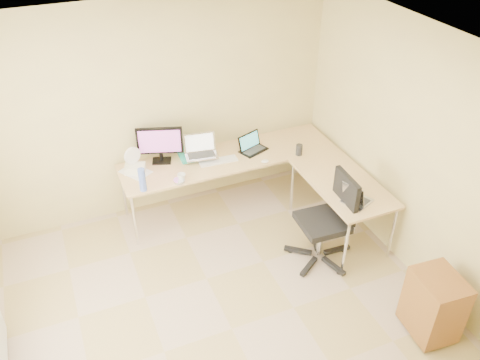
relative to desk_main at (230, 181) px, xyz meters
name	(u,v)px	position (x,y,z in m)	size (l,w,h in m)	color
floor	(232,329)	(-0.72, -1.85, -0.36)	(4.50, 4.50, 0.00)	tan
ceiling	(228,74)	(-0.72, -1.85, 2.24)	(4.50, 4.50, 0.00)	white
wall_back	(158,110)	(-0.72, 0.40, 0.93)	(4.50, 4.50, 0.00)	#CDBE76
wall_right	(435,170)	(1.38, -1.85, 0.93)	(4.50, 4.50, 0.00)	#CDBE76
desk_main	(230,181)	(0.00, 0.00, 0.00)	(2.65, 0.70, 0.73)	tan
desk_return	(339,207)	(0.98, -1.00, 0.00)	(0.70, 1.30, 0.73)	tan
monitor	(160,145)	(-0.78, 0.20, 0.59)	(0.53, 0.17, 0.46)	black
book_stack	(189,154)	(-0.44, 0.20, 0.39)	(0.25, 0.34, 0.06)	#1A8A7A
laptop_center	(201,147)	(-0.34, 0.06, 0.55)	(0.38, 0.29, 0.25)	silver
laptop_black	(254,143)	(0.32, 0.00, 0.47)	(0.33, 0.25, 0.21)	black
keyboard	(218,161)	(-0.17, -0.07, 0.38)	(0.46, 0.13, 0.02)	silver
mouse	(265,161)	(0.34, -0.30, 0.38)	(0.09, 0.06, 0.03)	white
mug	(182,177)	(-0.69, -0.28, 0.41)	(0.09, 0.09, 0.09)	white
cd_stack	(179,181)	(-0.72, -0.30, 0.38)	(0.13, 0.13, 0.03)	silver
water_bottle	(142,180)	(-1.13, -0.29, 0.50)	(0.08, 0.08, 0.27)	#4A64C1
papers	(136,172)	(-1.13, 0.10, 0.37)	(0.23, 0.34, 0.01)	silver
white_box	(135,168)	(-1.13, 0.11, 0.41)	(0.23, 0.17, 0.08)	silver
desk_fan	(132,158)	(-1.13, 0.20, 0.50)	(0.20, 0.20, 0.26)	white
black_cup	(299,150)	(0.79, -0.30, 0.43)	(0.08, 0.08, 0.14)	black
laptop_return	(358,193)	(0.91, -1.37, 0.47)	(0.25, 0.32, 0.22)	#A0A4B5
office_chair	(322,223)	(0.55, -1.31, 0.14)	(0.63, 0.63, 1.06)	black
cabinet	(434,304)	(0.99, -2.59, -0.01)	(0.38, 0.47, 0.66)	#A74D27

